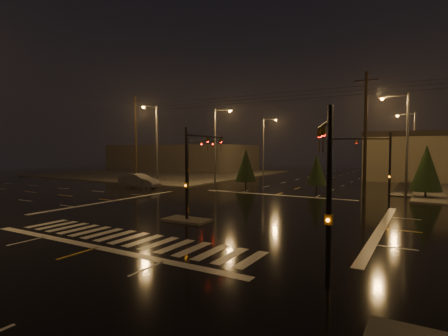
# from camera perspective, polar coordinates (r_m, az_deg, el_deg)

# --- Properties ---
(ground) EXTENTS (140.00, 140.00, 0.00)m
(ground) POSITION_cam_1_polar(r_m,az_deg,el_deg) (26.01, -0.82, -7.12)
(ground) COLOR black
(ground) RESTS_ON ground
(sidewalk_nw) EXTENTS (36.00, 36.00, 0.12)m
(sidewalk_nw) POSITION_cam_1_polar(r_m,az_deg,el_deg) (67.71, -9.48, -0.86)
(sidewalk_nw) COLOR #403D39
(sidewalk_nw) RESTS_ON ground
(median_island) EXTENTS (3.00, 1.60, 0.15)m
(median_island) POSITION_cam_1_polar(r_m,az_deg,el_deg) (22.72, -6.09, -8.43)
(median_island) COLOR #403D39
(median_island) RESTS_ON ground
(crosswalk) EXTENTS (15.00, 2.60, 0.01)m
(crosswalk) POSITION_cam_1_polar(r_m,az_deg,el_deg) (19.04, -15.21, -10.97)
(crosswalk) COLOR beige
(crosswalk) RESTS_ON ground
(stop_bar_near) EXTENTS (16.00, 0.50, 0.01)m
(stop_bar_near) POSITION_cam_1_polar(r_m,az_deg,el_deg) (17.75, -19.92, -12.08)
(stop_bar_near) COLOR beige
(stop_bar_near) RESTS_ON ground
(stop_bar_far) EXTENTS (16.00, 0.50, 0.01)m
(stop_bar_far) POSITION_cam_1_polar(r_m,az_deg,el_deg) (35.77, 8.35, -4.36)
(stop_bar_far) COLOR beige
(stop_bar_far) RESTS_ON ground
(commercial_block) EXTENTS (30.00, 18.00, 5.60)m
(commercial_block) POSITION_cam_1_polar(r_m,az_deg,el_deg) (80.09, -6.76, 1.71)
(commercial_block) COLOR #403C38
(commercial_block) RESTS_ON ground
(signal_mast_median) EXTENTS (0.25, 4.59, 6.00)m
(signal_mast_median) POSITION_cam_1_polar(r_m,az_deg,el_deg) (23.04, -4.77, 0.96)
(signal_mast_median) COLOR black
(signal_mast_median) RESTS_ON ground
(signal_mast_ne) EXTENTS (4.84, 1.86, 6.00)m
(signal_mast_ne) POSITION_cam_1_polar(r_m,az_deg,el_deg) (32.28, 23.65, 1.37)
(signal_mast_ne) COLOR black
(signal_mast_ne) RESTS_ON ground
(signal_mast_nw) EXTENTS (4.84, 1.86, 6.00)m
(signal_mast_nw) POSITION_cam_1_polar(r_m,az_deg,el_deg) (39.30, -5.05, 1.85)
(signal_mast_nw) COLOR black
(signal_mast_nw) RESTS_ON ground
(signal_mast_se) EXTENTS (1.55, 3.87, 6.00)m
(signal_mast_se) POSITION_cam_1_polar(r_m,az_deg,el_deg) (12.56, 16.41, -1.04)
(signal_mast_se) COLOR black
(signal_mast_se) RESTS_ON ground
(streetlight_1) EXTENTS (2.77, 0.32, 10.00)m
(streetlight_1) POSITION_cam_1_polar(r_m,az_deg,el_deg) (46.81, -1.17, 4.51)
(streetlight_1) COLOR #38383A
(streetlight_1) RESTS_ON ground
(streetlight_2) EXTENTS (2.77, 0.32, 10.00)m
(streetlight_2) POSITION_cam_1_polar(r_m,az_deg,el_deg) (61.03, 6.71, 4.14)
(streetlight_2) COLOR #38383A
(streetlight_2) RESTS_ON ground
(streetlight_3) EXTENTS (2.77, 0.32, 10.00)m
(streetlight_3) POSITION_cam_1_polar(r_m,az_deg,el_deg) (38.00, 27.27, 4.53)
(streetlight_3) COLOR #38383A
(streetlight_3) RESTS_ON ground
(streetlight_4) EXTENTS (2.77, 0.32, 10.00)m
(streetlight_4) POSITION_cam_1_polar(r_m,az_deg,el_deg) (57.97, 28.32, 3.86)
(streetlight_4) COLOR #38383A
(streetlight_4) RESTS_ON ground
(streetlight_5) EXTENTS (0.32, 2.77, 10.00)m
(streetlight_5) POSITION_cam_1_polar(r_m,az_deg,el_deg) (44.18, -11.19, 4.54)
(streetlight_5) COLOR #38383A
(streetlight_5) RESTS_ON ground
(utility_pole_0) EXTENTS (2.20, 0.32, 12.00)m
(utility_pole_0) POSITION_cam_1_polar(r_m,az_deg,el_deg) (50.33, -14.20, 4.69)
(utility_pole_0) COLOR black
(utility_pole_0) RESTS_ON ground
(utility_pole_1) EXTENTS (2.20, 0.32, 12.00)m
(utility_pole_1) POSITION_cam_1_polar(r_m,az_deg,el_deg) (36.33, 22.08, 5.24)
(utility_pole_1) COLOR black
(utility_pole_1) RESTS_ON ground
(conifer_0) EXTENTS (2.78, 2.78, 5.04)m
(conifer_0) POSITION_cam_1_polar(r_m,az_deg,el_deg) (37.84, 30.14, 0.02)
(conifer_0) COLOR black
(conifer_0) RESTS_ON ground
(conifer_3) EXTENTS (2.56, 2.56, 4.70)m
(conifer_3) POSITION_cam_1_polar(r_m,az_deg,el_deg) (42.71, 3.58, 0.49)
(conifer_3) COLOR black
(conifer_3) RESTS_ON ground
(conifer_4) EXTENTS (2.17, 2.17, 4.10)m
(conifer_4) POSITION_cam_1_polar(r_m,az_deg,el_deg) (39.71, 14.90, -0.24)
(conifer_4) COLOR black
(conifer_4) RESTS_ON ground
(car_crossing) EXTENTS (5.26, 2.09, 1.70)m
(car_crossing) POSITION_cam_1_polar(r_m,az_deg,el_deg) (42.97, -13.71, -2.05)
(car_crossing) COLOR slate
(car_crossing) RESTS_ON ground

